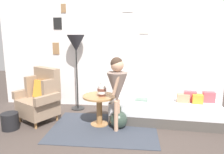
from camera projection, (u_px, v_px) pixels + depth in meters
name	position (u px, v px, depth m)	size (l,w,h in m)	color
ground_plane	(94.00, 150.00, 3.00)	(12.00, 12.00, 0.00)	#423833
gallery_wall	(110.00, 47.00, 4.64)	(4.80, 0.12, 2.60)	silver
rug	(104.00, 128.00, 3.69)	(1.77, 1.29, 0.01)	#333842
armchair	(41.00, 97.00, 3.97)	(0.90, 0.84, 0.97)	#9E7042
daybed	(163.00, 110.00, 4.00)	(1.96, 0.94, 0.40)	#4C4742
pillow_head	(209.00, 97.00, 3.80)	(0.20, 0.12, 0.18)	#D64C56
pillow_mid	(197.00, 99.00, 3.74)	(0.17, 0.12, 0.16)	orange
pillow_back	(190.00, 97.00, 3.83)	(0.20, 0.12, 0.18)	#D64C56
pillow_extra	(183.00, 98.00, 3.81)	(0.21, 0.12, 0.14)	tan
side_table	(99.00, 104.00, 3.77)	(0.57, 0.57, 0.53)	#9E7042
vase_striped	(102.00, 90.00, 3.70)	(0.15, 0.15, 0.24)	brown
floor_lamp	(76.00, 46.00, 4.40)	(0.36, 0.36, 1.56)	black
person_child	(117.00, 84.00, 3.47)	(0.34, 0.34, 1.22)	tan
book_on_daybed	(142.00, 99.00, 3.92)	(0.22, 0.16, 0.03)	slate
demijohn_near	(119.00, 119.00, 3.68)	(0.30, 0.30, 0.38)	#2D3D33
magazine_basket	(10.00, 121.00, 3.64)	(0.28, 0.28, 0.28)	black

